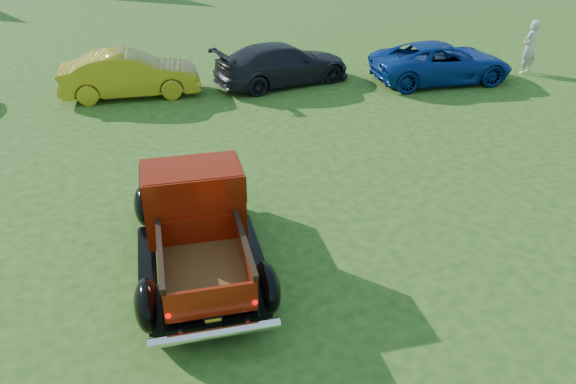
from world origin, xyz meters
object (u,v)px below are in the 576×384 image
object	(u,v)px
pickup_truck	(195,214)
spectator	(530,47)
show_car_blue	(442,62)
show_car_grey	(283,64)
show_car_yellow	(130,74)

from	to	relation	value
pickup_truck	spectator	bearing A→B (deg)	34.53
pickup_truck	show_car_blue	size ratio (longest dim) A/B	1.01
pickup_truck	spectator	size ratio (longest dim) A/B	2.59
show_car_blue	spectator	size ratio (longest dim) A/B	2.57
pickup_truck	show_car_grey	size ratio (longest dim) A/B	1.03
show_car_blue	pickup_truck	bearing A→B (deg)	133.18
show_car_yellow	spectator	world-z (taller)	spectator
show_car_grey	spectator	size ratio (longest dim) A/B	2.51
show_car_yellow	show_car_grey	distance (m)	4.84
pickup_truck	show_car_yellow	distance (m)	9.18
show_car_yellow	show_car_blue	bearing A→B (deg)	-94.48
pickup_truck	show_car_grey	world-z (taller)	pickup_truck
show_car_grey	pickup_truck	bearing A→B (deg)	143.37
pickup_truck	spectator	distance (m)	14.83
show_car_grey	show_car_blue	distance (m)	5.26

